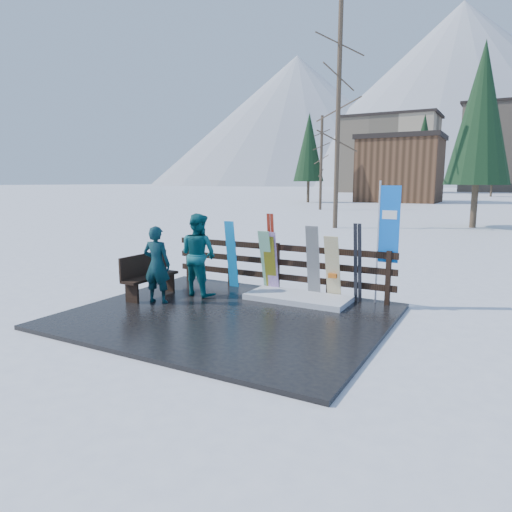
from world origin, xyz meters
The scene contains 19 objects.
ground centered at (0.00, 0.00, 0.00)m, with size 700.00×700.00×0.00m, color white.
deck centered at (0.00, 0.00, 0.04)m, with size 6.00×5.00×0.08m, color black.
fence centered at (0.00, 2.20, 0.74)m, with size 5.60×0.10×1.15m.
snow_patch centered at (0.81, 1.60, 0.14)m, with size 2.24×1.00×0.12m, color white.
bench centered at (-2.33, 0.33, 0.60)m, with size 0.41×1.50×0.97m.
snowboard_0 centered at (-1.13, 1.98, 0.90)m, with size 0.26×0.03×1.66m, color #1395E9.
snowboard_1 centered at (-0.16, 1.98, 0.81)m, with size 0.28×0.03×1.51m, color white.
snowboard_2 centered at (-0.07, 1.98, 0.75)m, with size 0.28×0.03×1.36m, color yellow.
snowboard_3 centered at (-0.02, 1.98, 0.80)m, with size 0.27×0.03×1.46m, color white.
snowboard_4 centered at (1.00, 1.98, 0.89)m, with size 0.29×0.03×1.64m, color black.
snowboard_5 centered at (1.45, 1.98, 0.80)m, with size 0.32×0.03×1.47m, color white.
ski_pair_a centered at (-0.07, 2.05, 1.01)m, with size 0.16×0.21×1.86m.
ski_pair_b centered at (1.98, 2.05, 0.94)m, with size 0.17×0.27×1.72m.
rental_flag centered at (2.51, 2.25, 1.69)m, with size 0.45×0.04×2.60m.
person_front centered at (-1.78, 0.00, 0.91)m, with size 0.60×0.40×1.66m, color #0F453C.
person_back centered at (-1.40, 0.98, 1.02)m, with size 0.91×0.71×1.88m, color #136068.
resort_buildings centered at (1.03, 115.41, 9.81)m, with size 73.00×87.60×22.60m.
trees centered at (3.85, 49.43, 5.55)m, with size 42.07×68.84×12.73m.
mountains centered at (-10.50, 328.41, 50.20)m, with size 520.00×260.00×120.00m.
Camera 1 is at (4.67, -7.36, 2.66)m, focal length 32.00 mm.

